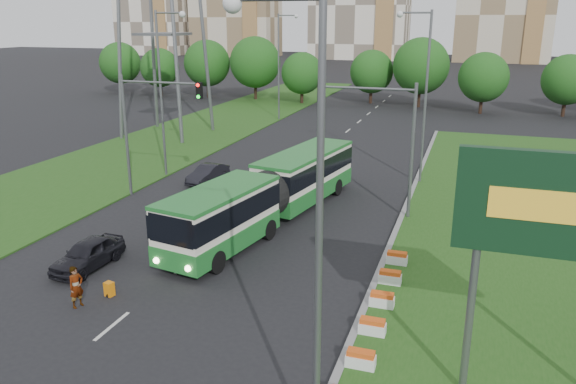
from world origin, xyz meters
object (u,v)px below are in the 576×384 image
(traffic_mast_left, at_px, (146,117))
(articulated_bus, at_px, (269,192))
(billboard, at_px, (568,218))
(pedestrian, at_px, (76,287))
(car_left_far, at_px, (208,174))
(shopping_trolley, at_px, (109,289))
(traffic_mast_median, at_px, (385,128))
(car_left_near, at_px, (88,254))

(traffic_mast_left, xyz_separation_m, articulated_bus, (9.09, -2.02, -3.57))
(billboard, height_order, pedestrian, billboard)
(billboard, xyz_separation_m, car_left_far, (-20.61, 19.34, -5.52))
(billboard, height_order, shopping_trolley, billboard)
(car_left_far, height_order, shopping_trolley, car_left_far)
(pedestrian, bearing_deg, traffic_mast_median, -18.39)
(billboard, distance_m, articulated_bus, 19.26)
(traffic_mast_left, distance_m, shopping_trolley, 15.01)
(traffic_mast_median, bearing_deg, billboard, -64.97)
(articulated_bus, relative_size, shopping_trolley, 28.16)
(traffic_mast_left, bearing_deg, shopping_trolley, -65.80)
(traffic_mast_median, height_order, car_left_far, traffic_mast_median)
(articulated_bus, height_order, car_left_near, articulated_bus)
(car_left_far, distance_m, shopping_trolley, 17.64)
(car_left_near, xyz_separation_m, pedestrian, (2.01, -3.36, 0.20))
(car_left_near, bearing_deg, articulated_bus, 58.48)
(car_left_near, height_order, shopping_trolley, car_left_near)
(billboard, relative_size, shopping_trolley, 12.75)
(car_left_far, bearing_deg, pedestrian, -73.04)
(articulated_bus, height_order, shopping_trolley, articulated_bus)
(pedestrian, bearing_deg, shopping_trolley, -13.52)
(shopping_trolley, bearing_deg, billboard, 5.24)
(traffic_mast_left, relative_size, shopping_trolley, 12.75)
(pedestrian, bearing_deg, car_left_near, 46.11)
(traffic_mast_left, distance_m, pedestrian, 15.66)
(traffic_mast_median, distance_m, car_left_far, 14.35)
(articulated_bus, bearing_deg, pedestrian, -97.95)
(car_left_far, distance_m, pedestrian, 18.71)
(car_left_near, bearing_deg, shopping_trolley, -35.86)
(traffic_mast_median, relative_size, car_left_near, 1.96)
(billboard, height_order, car_left_near, billboard)
(traffic_mast_median, xyz_separation_m, car_left_near, (-12.04, -11.74, -4.65))
(car_left_near, distance_m, car_left_far, 15.12)
(pedestrian, bearing_deg, billboard, -77.75)
(billboard, height_order, articulated_bus, billboard)
(traffic_mast_left, height_order, articulated_bus, traffic_mast_left)
(traffic_mast_left, bearing_deg, billboard, -33.55)
(car_left_far, xyz_separation_m, pedestrian, (3.11, -18.45, 0.25))
(billboard, relative_size, pedestrian, 4.47)
(traffic_mast_median, xyz_separation_m, car_left_far, (-13.14, 3.34, -4.70))
(car_left_near, bearing_deg, pedestrian, -56.18)
(traffic_mast_median, distance_m, shopping_trolley, 17.49)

